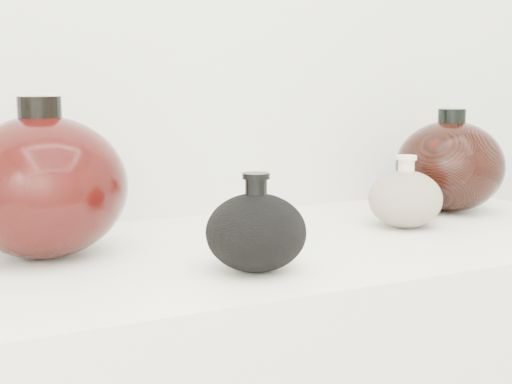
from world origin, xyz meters
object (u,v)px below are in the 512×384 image
left_round_pot (43,186)px  right_round_pot (450,166)px  black_gourd_vase (256,232)px  cream_gourd_vase (405,198)px

left_round_pot → right_round_pot: left_round_pot is taller
black_gourd_vase → right_round_pot: right_round_pot is taller
left_round_pot → right_round_pot: size_ratio=1.18×
right_round_pot → black_gourd_vase: bearing=-157.1°
black_gourd_vase → right_round_pot: 0.54m
right_round_pot → left_round_pot: bearing=-178.6°
cream_gourd_vase → left_round_pot: (-0.56, 0.06, 0.05)m
left_round_pot → cream_gourd_vase: bearing=-6.4°
black_gourd_vase → right_round_pot: (0.50, 0.21, 0.03)m
cream_gourd_vase → right_round_pot: bearing=26.2°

